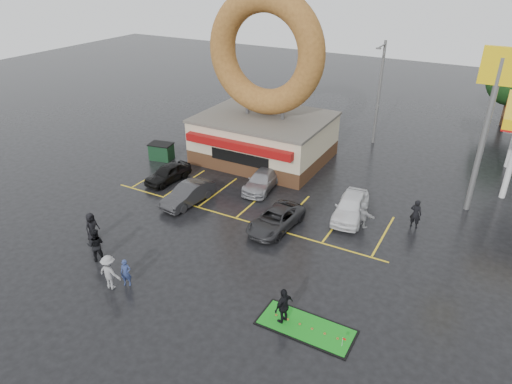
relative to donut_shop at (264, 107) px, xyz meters
The scene contains 19 objects.
ground 14.04m from the donut_shop, 76.98° to the right, with size 120.00×120.00×0.00m, color black.
donut_shop is the anchor object (origin of this frame).
shell_sign 16.29m from the donut_shop, ahead, with size 2.20×0.36×10.60m.
streetlight_left 9.87m from the donut_shop, 135.22° to the left, with size 0.40×2.21×9.00m.
streetlight_mid 10.59m from the donut_shop, 48.62° to the left, with size 0.40×2.21×9.00m.
car_black 9.31m from the donut_shop, 120.24° to the right, with size 1.57×3.90×1.33m, color black.
car_dgrey 10.17m from the donut_shop, 95.34° to the right, with size 1.48×4.23×1.39m, color #29292B.
car_silver 6.75m from the donut_shop, 63.43° to the right, with size 1.80×4.42×1.28m, color #959599.
car_grey 11.71m from the donut_shop, 58.17° to the right, with size 2.08×4.52×1.25m, color #2C2B2E.
car_white 11.72m from the donut_shop, 31.71° to the right, with size 1.83×4.55×1.55m, color white.
person_blue 18.51m from the donut_shop, 84.96° to the right, with size 0.56×0.36×1.52m, color navy.
person_blackjkt 17.60m from the donut_shop, 94.64° to the right, with size 0.96×0.74×1.97m, color black.
person_hoodie 18.98m from the donut_shop, 86.80° to the right, with size 1.25×0.72×1.93m, color gray.
person_bystander 16.56m from the donut_shop, 101.19° to the right, with size 0.89×0.58×1.82m, color black.
person_cameraman 19.63m from the donut_shop, 59.29° to the right, with size 1.12×0.47×1.92m, color black.
person_walker_near 12.90m from the donut_shop, 31.86° to the right, with size 1.60×0.51×1.72m, color #97979A.
person_walker_far 14.73m from the donut_shop, 20.77° to the right, with size 0.70×0.46×1.92m, color black.
dumpster 9.38m from the donut_shop, 150.16° to the right, with size 1.80×1.20×1.30m, color #173C22.
putting_green 20.23m from the donut_shop, 56.35° to the right, with size 4.51×1.97×0.56m.
Camera 1 is at (13.53, -18.31, 15.23)m, focal length 32.00 mm.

